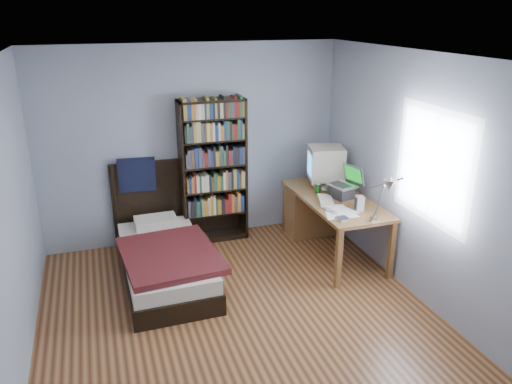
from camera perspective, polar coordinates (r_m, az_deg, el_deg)
room at (r=4.43m, az=-1.46°, el=-1.16°), size 4.20×4.24×2.50m
desk at (r=6.57m, az=7.08°, el=-1.85°), size 0.75×1.65×0.73m
crt_monitor at (r=6.42m, az=7.87°, el=3.26°), size 0.54×0.50×0.51m
laptop at (r=6.07m, az=9.89°, el=0.38°), size 0.39×0.37×0.39m
desk_lamp at (r=4.96m, az=14.79°, el=0.37°), size 0.24×0.54×0.63m
keyboard at (r=5.92m, az=7.99°, el=-1.02°), size 0.29×0.44×0.04m
speaker at (r=5.71m, az=11.76°, el=-1.28°), size 0.10×0.10×0.17m
soda_can at (r=6.17m, az=7.10°, el=0.38°), size 0.07×0.07×0.12m
mouse at (r=6.29m, az=7.78°, el=0.31°), size 0.06×0.10×0.03m
phone_silver at (r=5.67m, az=8.24°, el=-2.01°), size 0.06×0.11×0.02m
phone_grey at (r=5.61m, az=8.89°, el=-2.31°), size 0.06×0.10×0.02m
external_drive at (r=5.45m, az=9.87°, el=-3.04°), size 0.13×0.13×0.02m
bookshelf at (r=6.35m, az=-4.89°, el=2.36°), size 0.83×0.30×1.85m
bed at (r=5.76m, az=-10.53°, el=-7.07°), size 1.06×1.99×1.16m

